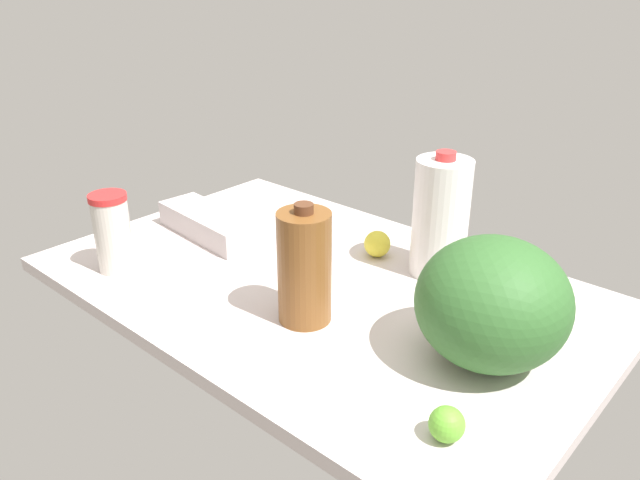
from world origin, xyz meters
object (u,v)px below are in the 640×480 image
object	(u,v)px
chocolate_milk_jug	(304,267)
watermelon	(492,303)
tumbler_cup	(113,232)
lemon_beside_bowl	(377,244)
lime_by_jug	(447,424)
milk_jug	(441,217)
egg_carton	(211,223)

from	to	relation	value
chocolate_milk_jug	watermelon	xyz separation A→B (cm)	(-32.77, -11.22, 0.12)
chocolate_milk_jug	tumbler_cup	distance (cm)	47.61
watermelon	lemon_beside_bowl	distance (cm)	44.60
lemon_beside_bowl	lime_by_jug	bearing A→B (deg)	136.37
chocolate_milk_jug	milk_jug	bearing A→B (deg)	-104.12
tumbler_cup	chocolate_milk_jug	bearing A→B (deg)	-164.42
lemon_beside_bowl	watermelon	bearing A→B (deg)	152.54
watermelon	lemon_beside_bowl	world-z (taller)	watermelon
tumbler_cup	watermelon	world-z (taller)	watermelon
egg_carton	chocolate_milk_jug	bearing A→B (deg)	168.34
tumbler_cup	milk_jug	size ratio (longest dim) A/B	0.65
lime_by_jug	tumbler_cup	bearing A→B (deg)	1.43
tumbler_cup	milk_jug	world-z (taller)	milk_jug
egg_carton	milk_jug	world-z (taller)	milk_jug
tumbler_cup	watermelon	size ratio (longest dim) A/B	0.69
lime_by_jug	watermelon	bearing A→B (deg)	-76.42
chocolate_milk_jug	milk_jug	distance (cm)	35.03
chocolate_milk_jug	watermelon	world-z (taller)	chocolate_milk_jug
watermelon	lime_by_jug	size ratio (longest dim) A/B	4.86
tumbler_cup	lime_by_jug	bearing A→B (deg)	-178.57
milk_jug	lime_by_jug	distance (cm)	54.49
milk_jug	lemon_beside_bowl	bearing A→B (deg)	9.60
chocolate_milk_jug	lime_by_jug	distance (cm)	40.44
chocolate_milk_jug	watermelon	distance (cm)	34.64
egg_carton	tumbler_cup	bearing A→B (deg)	93.14
chocolate_milk_jug	watermelon	size ratio (longest dim) A/B	0.91
milk_jug	lime_by_jug	size ratio (longest dim) A/B	5.15
milk_jug	lime_by_jug	xyz separation A→B (cm)	(-29.53, 44.60, -10.41)
watermelon	lime_by_jug	distance (cm)	24.12
chocolate_milk_jug	tumbler_cup	xyz separation A→B (cm)	(45.82, 12.77, -2.18)
lime_by_jug	milk_jug	bearing A→B (deg)	-56.49
lime_by_jug	lemon_beside_bowl	world-z (taller)	lemon_beside_bowl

